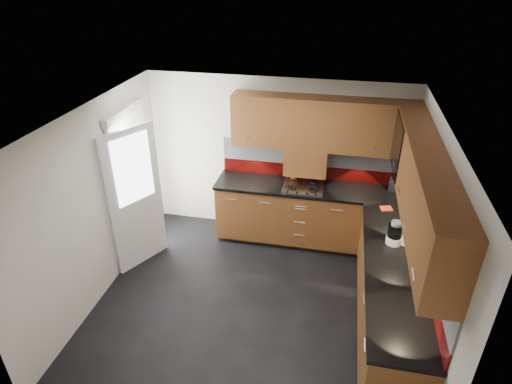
% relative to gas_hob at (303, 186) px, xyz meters
% --- Properties ---
extents(room, '(4.00, 3.80, 2.64)m').
position_rel_gas_hob_xyz_m(room, '(-0.45, -1.47, 0.54)').
color(room, black).
extents(base_cabinets, '(2.70, 3.20, 0.95)m').
position_rel_gas_hob_xyz_m(base_cabinets, '(0.62, -0.75, -0.52)').
color(base_cabinets, brown).
rests_on(base_cabinets, room).
extents(countertop, '(2.72, 3.22, 0.04)m').
position_rel_gas_hob_xyz_m(countertop, '(0.60, -0.77, -0.03)').
color(countertop, black).
rests_on(countertop, base_cabinets).
extents(backsplash, '(2.70, 3.20, 0.54)m').
position_rel_gas_hob_xyz_m(backsplash, '(0.83, -0.54, 0.26)').
color(backsplash, maroon).
rests_on(backsplash, countertop).
extents(upper_cabinets, '(2.50, 3.20, 0.72)m').
position_rel_gas_hob_xyz_m(upper_cabinets, '(0.78, -0.69, 0.88)').
color(upper_cabinets, brown).
rests_on(upper_cabinets, room).
extents(extractor_hood, '(0.60, 0.33, 0.40)m').
position_rel_gas_hob_xyz_m(extractor_hood, '(0.00, 0.17, 0.33)').
color(extractor_hood, brown).
rests_on(extractor_hood, room).
extents(glass_cabinet, '(0.32, 0.80, 0.66)m').
position_rel_gas_hob_xyz_m(glass_cabinet, '(1.26, -0.40, 0.91)').
color(glass_cabinet, black).
rests_on(glass_cabinet, room).
extents(back_door, '(0.42, 1.19, 2.04)m').
position_rel_gas_hob_xyz_m(back_door, '(-2.23, -0.72, 0.08)').
color(back_door, white).
rests_on(back_door, room).
extents(gas_hob, '(0.57, 0.50, 0.04)m').
position_rel_gas_hob_xyz_m(gas_hob, '(0.00, 0.00, 0.00)').
color(gas_hob, silver).
rests_on(gas_hob, countertop).
extents(utensil_pot, '(0.11, 0.11, 0.40)m').
position_rel_gas_hob_xyz_m(utensil_pot, '(-0.16, 0.21, 0.08)').
color(utensil_pot, '#D05813').
rests_on(utensil_pot, countertop).
extents(toaster, '(0.27, 0.19, 0.18)m').
position_rel_gas_hob_xyz_m(toaster, '(1.30, 0.16, 0.07)').
color(toaster, silver).
rests_on(toaster, countertop).
extents(food_processor, '(0.17, 0.17, 0.29)m').
position_rel_gas_hob_xyz_m(food_processor, '(1.15, -1.15, 0.12)').
color(food_processor, white).
rests_on(food_processor, countertop).
extents(paper_towel, '(0.17, 0.17, 0.28)m').
position_rel_gas_hob_xyz_m(paper_towel, '(1.29, -1.13, 0.12)').
color(paper_towel, white).
rests_on(paper_towel, countertop).
extents(orange_cloth, '(0.18, 0.16, 0.02)m').
position_rel_gas_hob_xyz_m(orange_cloth, '(1.12, -0.39, -0.01)').
color(orange_cloth, red).
rests_on(orange_cloth, countertop).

